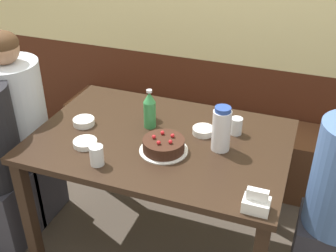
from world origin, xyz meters
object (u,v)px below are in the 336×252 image
(soju_bottle, at_px, (150,110))
(water_pitcher, at_px, (221,129))
(napkin_holder, at_px, (256,203))
(bowl_side_dish, at_px, (203,131))
(glass_tumbler_short, at_px, (150,112))
(person_pale_blue_shirt, at_px, (20,133))
(bench_seat, at_px, (201,144))
(glass_shot_small, at_px, (97,155))
(glass_water_tall, at_px, (236,126))
(birthday_cake, at_px, (164,145))
(bowl_rice_small, at_px, (85,143))
(bowl_soup_white, at_px, (84,122))

(soju_bottle, bearing_deg, water_pitcher, -10.86)
(napkin_holder, bearing_deg, bowl_side_dish, 126.52)
(glass_tumbler_short, height_order, person_pale_blue_shirt, person_pale_blue_shirt)
(bench_seat, relative_size, glass_shot_small, 21.08)
(water_pitcher, height_order, glass_water_tall, water_pitcher)
(bench_seat, height_order, glass_tumbler_short, glass_tumbler_short)
(soju_bottle, relative_size, person_pale_blue_shirt, 0.18)
(birthday_cake, xyz_separation_m, water_pitcher, (0.26, 0.12, 0.08))
(bowl_rice_small, bearing_deg, bowl_side_dish, 30.90)
(water_pitcher, bearing_deg, person_pale_blue_shirt, -179.70)
(water_pitcher, xyz_separation_m, bowl_rice_small, (-0.65, -0.21, -0.10))
(birthday_cake, bearing_deg, glass_water_tall, 43.48)
(bowl_soup_white, height_order, person_pale_blue_shirt, person_pale_blue_shirt)
(bowl_rice_small, height_order, person_pale_blue_shirt, person_pale_blue_shirt)
(bowl_side_dish, bearing_deg, napkin_holder, -53.48)
(water_pitcher, relative_size, bowl_rice_small, 1.93)
(bowl_side_dish, bearing_deg, person_pale_blue_shirt, -174.13)
(person_pale_blue_shirt, bearing_deg, bowl_side_dish, 5.87)
(bowl_soup_white, height_order, glass_water_tall, glass_water_tall)
(soju_bottle, height_order, napkin_holder, soju_bottle)
(bowl_soup_white, height_order, bowl_side_dish, same)
(bowl_side_dish, relative_size, person_pale_blue_shirt, 0.09)
(birthday_cake, relative_size, bowl_soup_white, 2.09)
(bench_seat, xyz_separation_m, napkin_holder, (0.56, -1.21, 0.58))
(water_pitcher, xyz_separation_m, person_pale_blue_shirt, (-1.24, -0.01, -0.28))
(birthday_cake, height_order, person_pale_blue_shirt, person_pale_blue_shirt)
(bowl_rice_small, distance_m, glass_water_tall, 0.79)
(glass_water_tall, height_order, glass_tumbler_short, glass_water_tall)
(water_pitcher, bearing_deg, glass_water_tall, 75.83)
(napkin_holder, xyz_separation_m, bowl_soup_white, (-1.01, 0.36, -0.02))
(water_pitcher, bearing_deg, bowl_side_dish, 137.94)
(soju_bottle, height_order, glass_water_tall, soju_bottle)
(water_pitcher, height_order, person_pale_blue_shirt, person_pale_blue_shirt)
(soju_bottle, relative_size, glass_shot_small, 2.23)
(soju_bottle, height_order, glass_tumbler_short, soju_bottle)
(water_pitcher, bearing_deg, soju_bottle, 169.14)
(birthday_cake, height_order, bowl_soup_white, birthday_cake)
(birthday_cake, relative_size, glass_shot_small, 2.46)
(bench_seat, distance_m, water_pitcher, 1.10)
(glass_water_tall, distance_m, glass_tumbler_short, 0.49)
(water_pitcher, xyz_separation_m, glass_shot_small, (-0.51, -0.33, -0.06))
(bowl_rice_small, bearing_deg, person_pale_blue_shirt, 161.07)
(glass_tumbler_short, relative_size, person_pale_blue_shirt, 0.07)
(glass_tumbler_short, bearing_deg, glass_shot_small, -98.15)
(bowl_soup_white, bearing_deg, glass_water_tall, 13.78)
(bowl_soup_white, bearing_deg, birthday_cake, -9.97)
(soju_bottle, distance_m, glass_water_tall, 0.47)
(glass_water_tall, xyz_separation_m, glass_tumbler_short, (-0.49, -0.01, -0.00))
(glass_tumbler_short, bearing_deg, bowl_rice_small, -119.45)
(bowl_soup_white, xyz_separation_m, glass_tumbler_short, (0.32, 0.18, 0.03))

